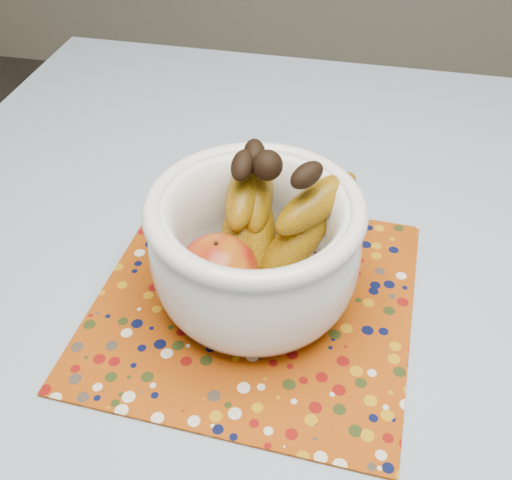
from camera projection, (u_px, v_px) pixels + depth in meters
table at (342, 357)px, 0.76m from camera, size 1.20×1.20×0.75m
tablecloth at (349, 315)px, 0.70m from camera, size 1.32×1.32×0.01m
placemat at (254, 300)px, 0.71m from camera, size 0.38×0.38×0.00m
fruit_bowl at (260, 236)px, 0.67m from camera, size 0.26×0.25×0.18m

